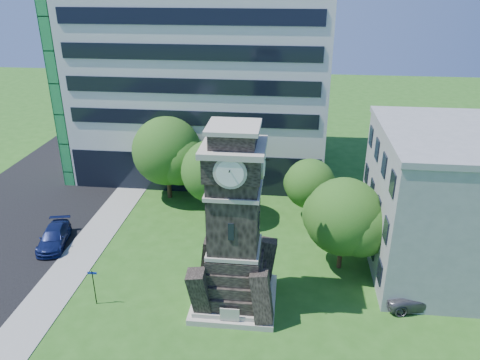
# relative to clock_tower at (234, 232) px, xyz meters

# --- Properties ---
(ground) EXTENTS (160.00, 160.00, 0.00)m
(ground) POSITION_rel_clock_tower_xyz_m (-3.00, -2.00, -5.28)
(ground) COLOR #285B1A
(ground) RESTS_ON ground
(sidewalk) EXTENTS (3.00, 70.00, 0.06)m
(sidewalk) POSITION_rel_clock_tower_xyz_m (-12.50, 3.00, -5.25)
(sidewalk) COLOR gray
(sidewalk) RESTS_ON ground
(clock_tower) EXTENTS (5.40, 5.40, 12.22)m
(clock_tower) POSITION_rel_clock_tower_xyz_m (0.00, 0.00, 0.00)
(clock_tower) COLOR beige
(clock_tower) RESTS_ON ground
(office_tall) EXTENTS (26.20, 15.11, 28.60)m
(office_tall) POSITION_rel_clock_tower_xyz_m (-6.20, 23.84, 8.94)
(office_tall) COLOR silver
(office_tall) RESTS_ON ground
(car_street_north) EXTENTS (2.97, 5.15, 1.41)m
(car_street_north) POSITION_rel_clock_tower_xyz_m (-15.22, 5.44, -4.58)
(car_street_north) COLOR #111B4C
(car_street_north) RESTS_ON ground
(car_east_lot) EXTENTS (5.65, 3.52, 1.46)m
(car_east_lot) POSITION_rel_clock_tower_xyz_m (12.19, 1.14, -4.55)
(car_east_lot) COLOR #535258
(car_east_lot) RESTS_ON ground
(park_bench) EXTENTS (1.93, 0.52, 1.00)m
(park_bench) POSITION_rel_clock_tower_xyz_m (-1.01, -1.59, -4.75)
(park_bench) COLOR black
(park_bench) RESTS_ON ground
(street_sign) EXTENTS (0.62, 0.06, 2.57)m
(street_sign) POSITION_rel_clock_tower_xyz_m (-9.04, -1.26, -3.67)
(street_sign) COLOR black
(street_sign) RESTS_ON ground
(tree_nw) EXTENTS (7.08, 6.44, 8.04)m
(tree_nw) POSITION_rel_clock_tower_xyz_m (-8.10, 14.98, -0.66)
(tree_nw) COLOR #332114
(tree_nw) RESTS_ON ground
(tree_nc) EXTENTS (5.97, 5.42, 7.31)m
(tree_nc) POSITION_rel_clock_tower_xyz_m (-3.13, 11.14, -0.87)
(tree_nc) COLOR #332114
(tree_nc) RESTS_ON ground
(tree_ne) EXTENTS (4.76, 4.33, 5.64)m
(tree_ne) POSITION_rel_clock_tower_xyz_m (5.12, 11.95, -1.95)
(tree_ne) COLOR #332114
(tree_ne) RESTS_ON ground
(tree_east) EXTENTS (6.14, 5.58, 7.05)m
(tree_east) POSITION_rel_clock_tower_xyz_m (7.30, 4.79, -1.19)
(tree_east) COLOR #332114
(tree_east) RESTS_ON ground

